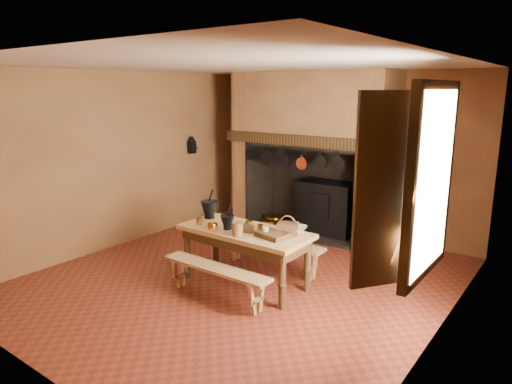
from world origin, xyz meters
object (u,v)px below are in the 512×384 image
iron_range (327,207)px  work_table (245,238)px  bench_front (216,275)px  wicker_basket (288,228)px  coffee_grinder (249,227)px  mixing_bowl (295,229)px

iron_range → work_table: bearing=-86.3°
work_table → bench_front: size_ratio=1.14×
work_table → wicker_basket: (0.54, 0.17, 0.20)m
coffee_grinder → wicker_basket: (0.43, 0.23, 0.01)m
work_table → mixing_bowl: mixing_bowl is taller
work_table → bench_front: work_table is taller
coffee_grinder → mixing_bowl: coffee_grinder is taller
iron_range → wicker_basket: iron_range is taller
work_table → coffee_grinder: 0.22m
coffee_grinder → mixing_bowl: 0.58m
coffee_grinder → wicker_basket: wicker_basket is taller
bench_front → wicker_basket: size_ratio=5.10×
work_table → mixing_bowl: bearing=27.6°
iron_range → coffee_grinder: bearing=-84.0°
mixing_bowl → coffee_grinder: bearing=-142.4°
mixing_bowl → work_table: bearing=-152.4°
bench_front → mixing_bowl: bearing=57.0°
iron_range → bench_front: 3.14m
wicker_basket → iron_range: bearing=85.7°
work_table → mixing_bowl: size_ratio=6.02×
work_table → coffee_grinder: (0.11, -0.06, 0.19)m
wicker_basket → coffee_grinder: bearing=-172.7°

